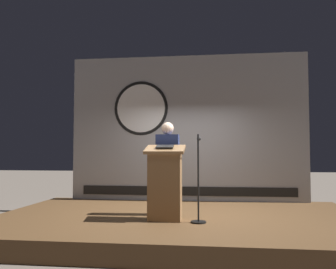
% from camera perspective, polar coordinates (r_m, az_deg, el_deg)
% --- Properties ---
extents(ground_plane, '(40.00, 40.00, 0.00)m').
position_cam_1_polar(ground_plane, '(6.28, 2.00, -15.77)').
color(ground_plane, '#6B6056').
extents(stage_platform, '(6.40, 4.00, 0.30)m').
position_cam_1_polar(stage_platform, '(6.25, 1.99, -14.43)').
color(stage_platform, brown).
rests_on(stage_platform, ground).
extents(banner_display, '(5.40, 0.12, 3.34)m').
position_cam_1_polar(banner_display, '(7.99, 2.91, 1.12)').
color(banner_display, '#9E9EA3').
rests_on(banner_display, stage_platform).
extents(podium, '(0.64, 0.50, 1.22)m').
position_cam_1_polar(podium, '(5.68, -0.49, -7.97)').
color(podium, olive).
rests_on(podium, stage_platform).
extents(speaker_person, '(0.40, 0.26, 1.63)m').
position_cam_1_polar(speaker_person, '(6.14, -0.06, -5.41)').
color(speaker_person, black).
rests_on(speaker_person, stage_platform).
extents(microphone_stand, '(0.24, 0.58, 1.38)m').
position_cam_1_polar(microphone_stand, '(5.56, 5.03, -9.23)').
color(microphone_stand, black).
rests_on(microphone_stand, stage_platform).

